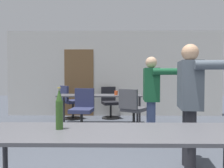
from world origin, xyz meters
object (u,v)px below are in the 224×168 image
office_chair_mid_tucked (110,104)px  office_chair_side_rolled (70,103)px  person_right_polo (191,95)px  office_chair_near_pushed (132,111)px  beer_bottle (59,110)px  drink_cup (116,93)px  office_chair_far_right (82,112)px  person_left_plaid (152,91)px

office_chair_mid_tucked → office_chair_side_rolled: size_ratio=0.95×
person_right_polo → office_chair_near_pushed: size_ratio=1.74×
office_chair_near_pushed → beer_bottle: size_ratio=2.53×
office_chair_side_rolled → beer_bottle: 4.33m
office_chair_side_rolled → drink_cup: size_ratio=8.99×
person_right_polo → beer_bottle: person_right_polo is taller
office_chair_near_pushed → drink_cup: bearing=151.9°
office_chair_mid_tucked → drink_cup: 1.07m
beer_bottle → office_chair_near_pushed: bearing=72.7°
office_chair_mid_tucked → office_chair_far_right: 1.78m
office_chair_mid_tucked → beer_bottle: beer_bottle is taller
person_left_plaid → drink_cup: (-0.66, 1.34, -0.13)m
office_chair_mid_tucked → beer_bottle: size_ratio=2.40×
office_chair_near_pushed → drink_cup: size_ratio=8.96×
person_left_plaid → office_chair_far_right: 1.61m
person_left_plaid → office_chair_mid_tucked: 2.52m
person_left_plaid → office_chair_mid_tucked: (-0.83, 2.32, -0.53)m
beer_bottle → office_chair_mid_tucked: bearing=85.4°
office_chair_far_right → drink_cup: 1.08m
office_chair_near_pushed → office_chair_side_rolled: bearing=172.8°
person_left_plaid → office_chair_near_pushed: bearing=-152.4°
person_right_polo → person_left_plaid: bearing=-156.6°
person_left_plaid → office_chair_mid_tucked: bearing=-156.6°
person_right_polo → drink_cup: person_right_polo is taller
person_right_polo → office_chair_far_right: person_right_polo is taller
office_chair_mid_tucked → office_chair_side_rolled: bearing=-5.9°
person_right_polo → office_chair_near_pushed: (-0.62, 1.87, -0.54)m
office_chair_near_pushed → beer_bottle: beer_bottle is taller
person_left_plaid → beer_bottle: size_ratio=4.22×
office_chair_mid_tucked → person_right_polo: bearing=91.1°
person_right_polo → office_chair_far_right: (-1.71, 1.81, -0.53)m
office_chair_far_right → office_chair_near_pushed: size_ratio=1.00×
office_chair_near_pushed → office_chair_mid_tucked: bearing=141.1°
beer_bottle → person_right_polo: bearing=32.4°
office_chair_mid_tucked → office_chair_far_right: bearing=54.4°
office_chair_far_right → beer_bottle: size_ratio=2.53×
office_chair_mid_tucked → office_chair_side_rolled: (-1.12, -0.22, 0.04)m
office_chair_side_rolled → drink_cup: (1.30, -0.76, 0.36)m
office_chair_far_right → person_left_plaid: bearing=162.1°
person_right_polo → office_chair_side_rolled: person_right_polo is taller
office_chair_near_pushed → drink_cup: (-0.35, 0.64, 0.36)m
person_right_polo → office_chair_side_rolled: (-2.27, 3.28, -0.53)m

